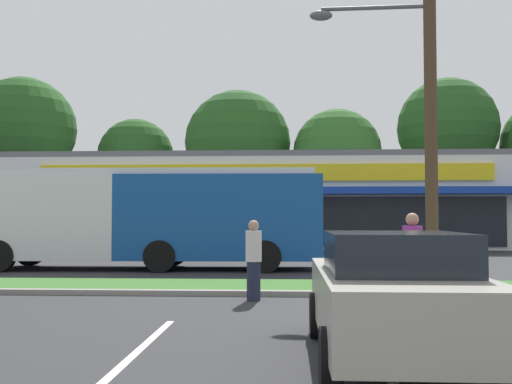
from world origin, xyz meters
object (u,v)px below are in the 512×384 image
utility_pole (424,78)px  pedestrian_far (254,260)px  car_1 (116,237)px  city_bus (140,215)px  car_2 (393,294)px  pedestrian_by_pole (413,261)px

utility_pole → pedestrian_far: bearing=-153.4°
utility_pole → car_1: utility_pole is taller
city_bus → car_1: size_ratio=2.86×
car_1 → car_2: 20.89m
city_bus → pedestrian_by_pole: size_ratio=6.61×
pedestrian_far → pedestrian_by_pole: bearing=152.2°
utility_pole → car_1: size_ratio=2.26×
car_1 → city_bus: bearing=-67.8°
utility_pole → city_bus: size_ratio=0.79×
car_1 → pedestrian_far: 15.52m
utility_pole → city_bus: bearing=148.3°
pedestrian_by_pole → car_2: bearing=-129.2°
utility_pole → pedestrian_by_pole: bearing=-107.0°
city_bus → car_2: (6.14, -12.03, -0.96)m
city_bus → car_2: city_bus is taller
pedestrian_by_pole → pedestrian_far: pedestrian_by_pole is taller
car_1 → pedestrian_by_pole: 18.04m
city_bus → pedestrian_by_pole: city_bus is taller
pedestrian_by_pole → pedestrian_far: 3.24m
utility_pole → car_2: (-2.01, -7.00, -4.27)m
city_bus → pedestrian_by_pole: bearing=130.0°
utility_pole → pedestrian_by_pole: 5.31m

